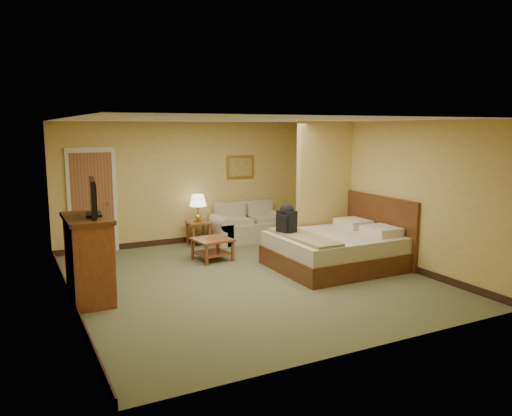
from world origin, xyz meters
TOP-DOWN VIEW (x-y plane):
  - floor at (0.00, 0.00)m, footprint 6.00×6.00m
  - ceiling at (0.00, 0.00)m, footprint 6.00×6.00m
  - back_wall at (0.00, 3.00)m, footprint 5.50×0.02m
  - left_wall at (-2.75, 0.00)m, footprint 0.02×6.00m
  - right_wall at (2.75, 0.00)m, footprint 0.02×6.00m
  - partition at (2.15, 0.93)m, footprint 1.20×0.15m
  - door at (-1.95, 2.96)m, footprint 0.94×0.16m
  - baseboard at (0.00, 2.99)m, footprint 5.50×0.02m
  - loveseat at (1.29, 2.57)m, footprint 1.68×0.78m
  - side_table at (0.14, 2.65)m, footprint 0.45×0.45m
  - table_lamp at (0.14, 2.65)m, footprint 0.36×0.36m
  - coffee_table at (-0.07, 1.36)m, footprint 0.72×0.72m
  - wall_picture at (1.29, 2.97)m, footprint 0.67×0.04m
  - dresser at (-2.48, 0.12)m, footprint 0.61×1.16m
  - tv at (-2.38, 0.12)m, footprint 0.26×0.86m
  - bed at (1.81, -0.10)m, footprint 2.24×1.90m
  - backpack at (0.93, 0.30)m, footprint 0.29×0.37m

SIDE VIEW (x-z plane):
  - floor at x=0.00m, z-range 0.00..0.00m
  - baseboard at x=0.00m, z-range 0.00..0.12m
  - loveseat at x=1.29m, z-range -0.15..0.70m
  - coffee_table at x=-0.07m, z-range 0.09..0.51m
  - side_table at x=0.14m, z-range 0.08..0.58m
  - bed at x=1.81m, z-range -0.28..0.95m
  - dresser at x=-2.48m, z-range 0.01..1.24m
  - backpack at x=0.93m, z-range 0.62..1.17m
  - table_lamp at x=0.14m, z-range 0.65..1.24m
  - door at x=-1.95m, z-range -0.02..2.08m
  - back_wall at x=0.00m, z-range 0.00..2.60m
  - left_wall at x=-2.75m, z-range 0.00..2.60m
  - right_wall at x=2.75m, z-range 0.00..2.60m
  - partition at x=2.15m, z-range 0.00..2.60m
  - tv at x=-2.38m, z-range 1.22..1.75m
  - wall_picture at x=1.29m, z-range 1.34..1.86m
  - ceiling at x=0.00m, z-range 2.60..2.60m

